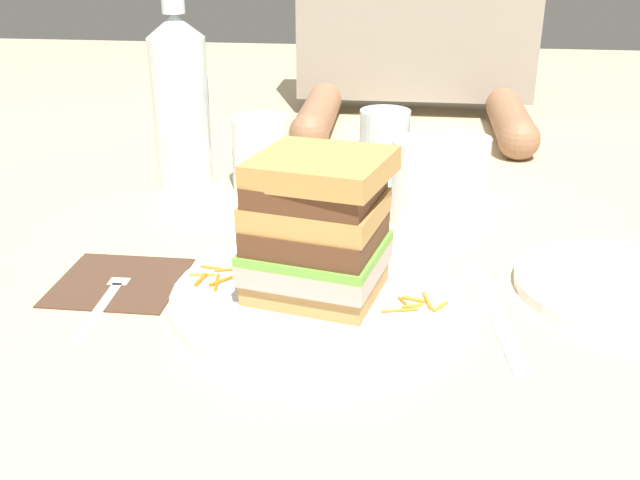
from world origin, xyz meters
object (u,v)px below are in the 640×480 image
main_plate (316,297)px  empty_tumbler_3 (261,153)px  napkin_dark (118,283)px  water_bottle (180,100)px  juice_glass (419,184)px  side_plate (622,286)px  empty_tumbler_1 (384,146)px  sandwich (317,227)px  fork (110,291)px  empty_tumbler_2 (344,178)px  empty_tumbler_0 (461,164)px  knife (496,317)px

main_plate → empty_tumbler_3: (-0.11, 0.31, 0.04)m
napkin_dark → water_bottle: bearing=93.0°
juice_glass → side_plate: 0.26m
empty_tumbler_1 → sandwich: bearing=-97.5°
main_plate → juice_glass: bearing=66.6°
empty_tumbler_1 → juice_glass: bearing=-71.7°
water_bottle → side_plate: (0.51, -0.25, -0.11)m
fork → empty_tumbler_1: (0.25, 0.37, 0.04)m
empty_tumbler_2 → empty_tumbler_1: bearing=66.3°
sandwich → empty_tumbler_1: size_ratio=1.47×
empty_tumbler_0 → empty_tumbler_3: bearing=-173.9°
empty_tumbler_2 → fork: bearing=-127.2°
sandwich → empty_tumbler_1: bearing=82.5°
napkin_dark → empty_tumbler_0: size_ratio=1.59×
napkin_dark → fork: bearing=-87.6°
sandwich → empty_tumbler_0: 0.37m
sandwich → side_plate: sandwich is taller
empty_tumbler_0 → empty_tumbler_2: same height
empty_tumbler_0 → side_plate: (0.14, -0.28, -0.03)m
main_plate → empty_tumbler_1: 0.37m
napkin_dark → empty_tumbler_0: bearing=42.5°
juice_glass → empty_tumbler_1: bearing=108.3°
empty_tumbler_0 → empty_tumbler_3: size_ratio=0.78×
water_bottle → empty_tumbler_3: (0.11, -0.00, -0.07)m
napkin_dark → empty_tumbler_1: bearing=54.5°
empty_tumbler_2 → main_plate: bearing=-90.7°
empty_tumbler_1 → empty_tumbler_2: (-0.05, -0.10, -0.01)m
empty_tumbler_3 → fork: bearing=-105.6°
empty_tumbler_1 → side_plate: (0.25, -0.31, -0.04)m
fork → empty_tumbler_0: (0.35, 0.35, 0.03)m
side_plate → main_plate: bearing=-168.7°
empty_tumbler_3 → water_bottle: bearing=177.9°
empty_tumbler_3 → juice_glass: bearing=-22.7°
main_plate → juice_glass: (0.10, 0.22, 0.04)m
napkin_dark → water_bottle: (-0.02, 0.30, 0.12)m
empty_tumbler_3 → empty_tumbler_1: bearing=19.1°
empty_tumbler_0 → fork: bearing=-135.5°
napkin_dark → empty_tumbler_0: 0.48m
knife → empty_tumbler_2: size_ratio=2.79×
side_plate → empty_tumbler_2: bearing=145.2°
empty_tumbler_0 → side_plate: 0.32m
juice_glass → empty_tumbler_2: size_ratio=1.38×
main_plate → knife: bearing=-3.0°
main_plate → juice_glass: juice_glass is taller
empty_tumbler_0 → empty_tumbler_1: (-0.10, 0.03, 0.01)m
napkin_dark → knife: bearing=-3.6°
fork → napkin_dark: bearing=92.4°
sandwich → empty_tumbler_3: 0.33m
main_plate → side_plate: 0.30m
main_plate → knife: size_ratio=1.37×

